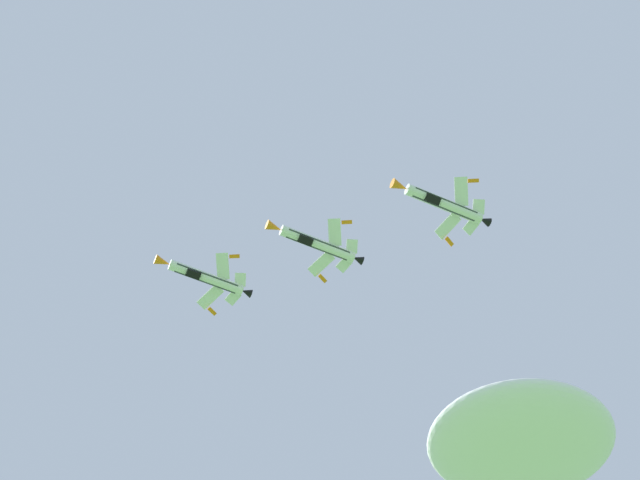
% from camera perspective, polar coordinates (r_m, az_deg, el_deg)
% --- Properties ---
extents(cloud_near_formation, '(46.35, 40.71, 12.13)m').
position_cam_1_polar(cloud_near_formation, '(247.65, 11.76, -11.58)').
color(cloud_near_formation, white).
extents(fighter_jet_lead, '(14.80, 10.44, 5.11)m').
position_cam_1_polar(fighter_jet_lead, '(150.62, -6.84, -2.18)').
color(fighter_jet_lead, white).
extents(fighter_jet_left_wing, '(14.80, 10.48, 5.04)m').
position_cam_1_polar(fighter_jet_left_wing, '(145.60, -0.24, -0.19)').
color(fighter_jet_left_wing, white).
extents(fighter_jet_right_wing, '(14.80, 10.23, 5.43)m').
position_cam_1_polar(fighter_jet_right_wing, '(139.54, 7.22, 2.16)').
color(fighter_jet_right_wing, white).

